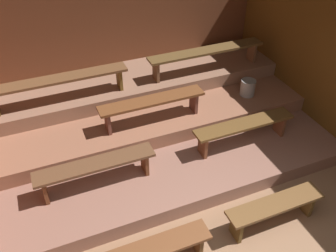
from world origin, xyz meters
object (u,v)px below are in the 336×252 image
bench_floor_left (155,251)px  bench_lower_left (96,167)px  bench_floor_right (274,208)px  bench_middle_center (152,104)px  bench_upper_right (207,53)px  pail_middle (248,88)px  bench_lower_right (244,127)px  bench_upper_left (59,82)px

bench_floor_left → bench_lower_left: 1.40m
bench_floor_right → bench_middle_center: bench_middle_center is taller
bench_floor_left → bench_middle_center: (0.78, 2.14, 0.50)m
bench_upper_right → pail_middle: bearing=-55.6°
bench_floor_left → bench_upper_right: 3.69m
bench_lower_right → bench_floor_right: bearing=-104.3°
bench_floor_left → bench_floor_right: same height
bench_middle_center → bench_floor_left: bearing=-110.0°
bench_lower_left → pail_middle: (2.94, 0.89, 0.06)m
bench_lower_left → bench_middle_center: 1.40m
pail_middle → bench_floor_left: bearing=-139.5°
bench_floor_left → bench_floor_right: bearing=0.0°
bench_middle_center → bench_upper_left: (-1.26, 0.79, 0.25)m
bench_floor_left → bench_lower_left: bench_lower_left is taller
bench_middle_center → bench_upper_left: bench_upper_left is taller
bench_lower_left → bench_middle_center: bearing=35.7°
bench_upper_left → pail_middle: 3.19m
bench_lower_left → bench_upper_left: bearing=95.1°
bench_upper_right → bench_lower_right: bearing=-95.1°
bench_floor_right → bench_lower_right: bearing=75.7°
bench_floor_right → bench_lower_right: (0.34, 1.34, 0.25)m
bench_lower_left → bench_middle_center: size_ratio=0.96×
bench_upper_right → pail_middle: 0.96m
bench_floor_left → bench_middle_center: bearing=70.0°
bench_middle_center → bench_upper_left: size_ratio=0.78×
bench_lower_right → bench_upper_right: 1.67m
bench_floor_left → bench_floor_right: (1.64, 0.00, 0.00)m
bench_floor_left → bench_lower_right: 2.40m
bench_lower_left → bench_upper_left: (-0.14, 1.59, 0.50)m
bench_floor_right → bench_upper_left: size_ratio=0.61×
bench_lower_left → bench_lower_right: same height
bench_lower_left → bench_lower_right: 2.32m
bench_lower_left → bench_lower_right: bearing=0.0°
bench_lower_left → pail_middle: pail_middle is taller
pail_middle → bench_middle_center: bearing=-177.5°
bench_upper_left → bench_upper_right: size_ratio=1.00×
bench_floor_left → bench_upper_left: bench_upper_left is taller
bench_upper_right → bench_floor_right: bearing=-99.3°
bench_floor_right → pail_middle: 2.44m
bench_lower_right → bench_upper_left: size_ratio=0.75×
bench_lower_right → bench_upper_right: (0.14, 1.59, 0.50)m
bench_lower_left → pail_middle: bearing=16.8°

